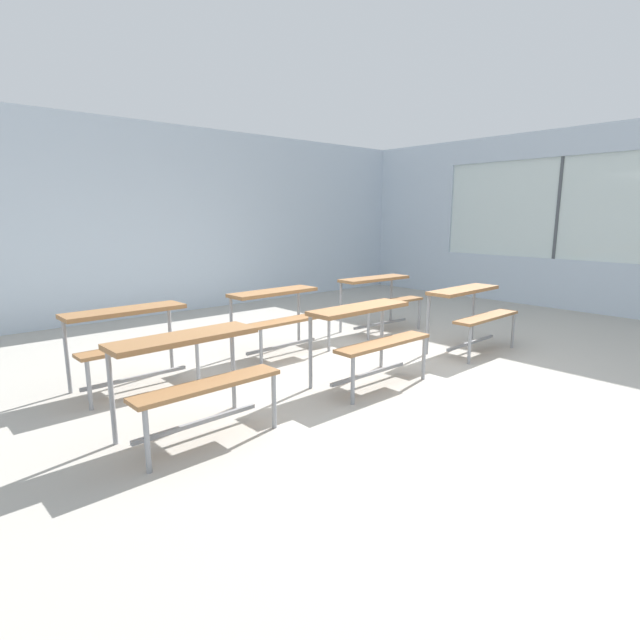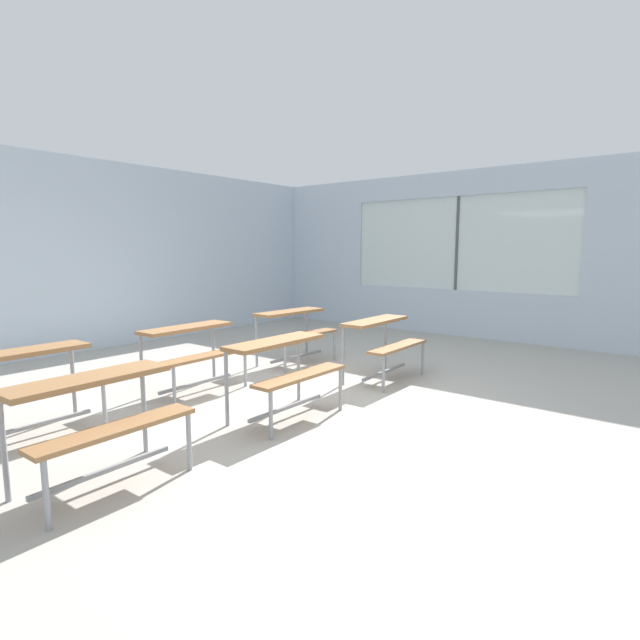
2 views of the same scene
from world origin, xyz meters
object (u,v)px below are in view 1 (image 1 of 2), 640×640
Objects in this scene: desk_bench_r0c2 at (471,304)px; desk_bench_r0c1 at (367,326)px; desk_bench_r1c2 at (380,291)px; desk_bench_r0c0 at (192,362)px; desk_bench_r1c0 at (131,329)px; desk_bench_r1c1 at (280,307)px.

desk_bench_r0c1 is at bearing 178.54° from desk_bench_r0c2.
desk_bench_r0c1 is 0.98× the size of desk_bench_r1c2.
desk_bench_r0c0 is 1.00× the size of desk_bench_r1c0.
desk_bench_r0c0 is 2.24m from desk_bench_r1c1.
desk_bench_r0c1 is at bearing -91.67° from desk_bench_r1c1.
desk_bench_r0c2 is 1.00× the size of desk_bench_r1c0.
desk_bench_r0c2 is at bearing -22.16° from desk_bench_r1c0.
desk_bench_r1c1 is at bearing 35.33° from desk_bench_r0c0.
desk_bench_r0c2 is 2.25m from desk_bench_r1c1.
desk_bench_r0c0 is 3.58m from desk_bench_r0c2.
desk_bench_r0c1 and desk_bench_r1c0 have the same top height.
desk_bench_r0c2 is at bearing -1.96° from desk_bench_r0c0.
desk_bench_r1c0 is (-3.52, 1.36, 0.00)m from desk_bench_r0c2.
desk_bench_r0c1 is 0.99× the size of desk_bench_r1c1.
desk_bench_r0c1 is (1.79, -0.04, 0.00)m from desk_bench_r0c0.
desk_bench_r1c0 is (0.07, 1.32, 0.00)m from desk_bench_r0c0.
desk_bench_r1c0 is at bearing -175.98° from desk_bench_r1c2.
desk_bench_r1c0 and desk_bench_r1c1 have the same top height.
desk_bench_r1c2 is (3.51, 0.07, 0.00)m from desk_bench_r1c0.
desk_bench_r0c0 is 1.00× the size of desk_bench_r0c2.
desk_bench_r0c0 is at bearing -145.00° from desk_bench_r1c1.
desk_bench_r0c1 is at bearing -2.67° from desk_bench_r0c0.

